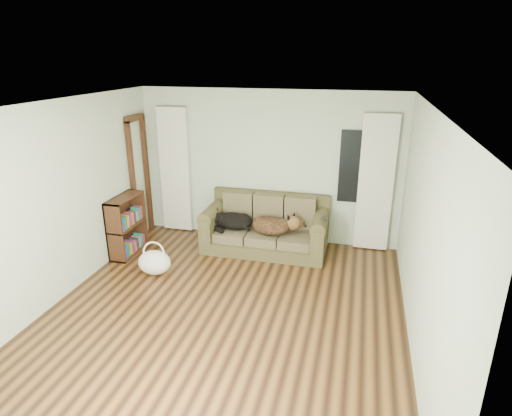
% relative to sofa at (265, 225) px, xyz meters
% --- Properties ---
extents(floor, '(5.00, 5.00, 0.00)m').
position_rel_sofa_xyz_m(floor, '(-0.08, -1.97, -0.45)').
color(floor, black).
rests_on(floor, ground).
extents(ceiling, '(5.00, 5.00, 0.00)m').
position_rel_sofa_xyz_m(ceiling, '(-0.08, -1.97, 2.15)').
color(ceiling, white).
rests_on(ceiling, ground).
extents(wall_back, '(4.50, 0.04, 2.60)m').
position_rel_sofa_xyz_m(wall_back, '(-0.08, 0.53, 0.85)').
color(wall_back, '#A8B9A1').
rests_on(wall_back, ground).
extents(wall_left, '(0.04, 5.00, 2.60)m').
position_rel_sofa_xyz_m(wall_left, '(-2.33, -1.97, 0.85)').
color(wall_left, '#A8B9A1').
rests_on(wall_left, ground).
extents(wall_right, '(0.04, 5.00, 2.60)m').
position_rel_sofa_xyz_m(wall_right, '(2.17, -1.97, 0.85)').
color(wall_right, '#A8B9A1').
rests_on(wall_right, ground).
extents(curtain_left, '(0.55, 0.08, 2.25)m').
position_rel_sofa_xyz_m(curtain_left, '(-1.78, 0.45, 0.70)').
color(curtain_left, white).
rests_on(curtain_left, ground).
extents(curtain_right, '(0.55, 0.08, 2.25)m').
position_rel_sofa_xyz_m(curtain_right, '(1.72, 0.45, 0.70)').
color(curtain_right, white).
rests_on(curtain_right, ground).
extents(window_pane, '(0.50, 0.03, 1.20)m').
position_rel_sofa_xyz_m(window_pane, '(1.37, 0.50, 0.95)').
color(window_pane, black).
rests_on(window_pane, wall_back).
extents(door_casing, '(0.07, 0.60, 2.10)m').
position_rel_sofa_xyz_m(door_casing, '(-2.28, 0.07, 0.60)').
color(door_casing, black).
rests_on(door_casing, ground).
extents(sofa, '(2.03, 0.88, 0.83)m').
position_rel_sofa_xyz_m(sofa, '(0.00, 0.00, 0.00)').
color(sofa, '#2A271B').
rests_on(sofa, floor).
extents(dog_black_lab, '(0.70, 0.53, 0.27)m').
position_rel_sofa_xyz_m(dog_black_lab, '(-0.57, -0.05, 0.03)').
color(dog_black_lab, black).
rests_on(dog_black_lab, sofa).
extents(dog_shepherd, '(0.76, 0.61, 0.29)m').
position_rel_sofa_xyz_m(dog_shepherd, '(0.16, -0.10, 0.04)').
color(dog_shepherd, black).
rests_on(dog_shepherd, sofa).
extents(tv_remote, '(0.11, 0.20, 0.02)m').
position_rel_sofa_xyz_m(tv_remote, '(0.99, -0.18, 0.28)').
color(tv_remote, black).
rests_on(tv_remote, sofa).
extents(tote_bag, '(0.60, 0.53, 0.37)m').
position_rel_sofa_xyz_m(tote_bag, '(-1.42, -1.24, -0.29)').
color(tote_bag, silver).
rests_on(tote_bag, floor).
extents(bookshelf, '(0.30, 0.78, 0.98)m').
position_rel_sofa_xyz_m(bookshelf, '(-2.17, -0.68, 0.05)').
color(bookshelf, black).
rests_on(bookshelf, floor).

